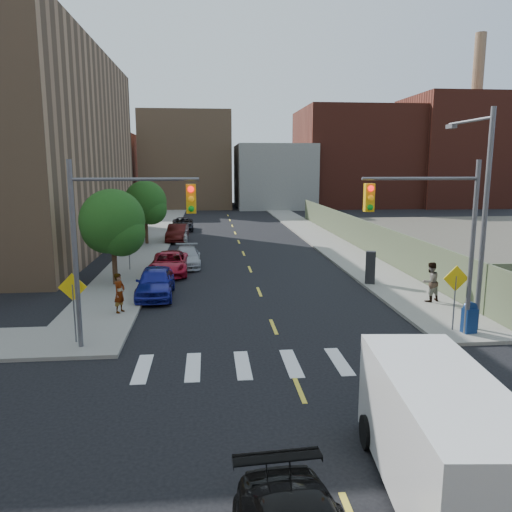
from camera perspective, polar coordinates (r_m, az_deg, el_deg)
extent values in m
plane|color=black|center=(14.23, 6.44, -18.25)|extent=(160.00, 160.00, 0.00)
cube|color=gray|center=(54.36, -10.80, 3.06)|extent=(3.50, 73.00, 0.15)
cube|color=gray|center=(55.12, 5.48, 3.30)|extent=(3.50, 73.00, 0.15)
cube|color=#636E4D|center=(42.41, 11.42, 2.63)|extent=(0.12, 44.00, 2.50)
cube|color=#592319|center=(84.45, -18.97, 9.26)|extent=(14.00, 18.00, 12.00)
cube|color=#8C6B4C|center=(84.27, -7.88, 10.73)|extent=(14.00, 16.00, 15.00)
cube|color=gray|center=(82.92, 1.94, 9.10)|extent=(12.00, 16.00, 10.00)
cube|color=#592319|center=(87.76, 11.05, 10.95)|extent=(18.00, 18.00, 16.00)
cube|color=#592319|center=(91.76, 21.25, 11.04)|extent=(14.00, 16.00, 18.00)
cylinder|color=#8C6B4C|center=(93.85, 23.70, 13.91)|extent=(1.80, 1.80, 28.00)
cylinder|color=#59595E|center=(19.12, -19.96, -0.20)|extent=(0.18, 0.18, 7.00)
cylinder|color=#59595E|center=(18.39, -13.63, 8.52)|extent=(4.50, 0.12, 0.12)
cube|color=#E5A50C|center=(18.26, -7.42, 6.51)|extent=(0.35, 0.30, 1.05)
cylinder|color=#59595E|center=(21.13, 23.45, 0.51)|extent=(0.18, 0.18, 7.00)
cylinder|color=#59595E|center=(19.87, 18.28, 8.41)|extent=(4.50, 0.12, 0.12)
cube|color=#E5A50C|center=(19.21, 12.80, 6.53)|extent=(0.35, 0.30, 1.05)
cylinder|color=#59595E|center=(21.77, 24.62, 3.36)|extent=(0.20, 0.20, 9.00)
cylinder|color=#59595E|center=(23.20, 23.26, 14.00)|extent=(0.12, 3.50, 0.12)
cube|color=#59595E|center=(24.62, 21.43, 13.63)|extent=(0.25, 0.60, 0.18)
cylinder|color=#59595E|center=(20.18, -20.03, -6.39)|extent=(0.06, 0.06, 2.40)
cube|color=yellow|center=(19.90, -20.23, -3.35)|extent=(1.06, 0.04, 1.06)
cylinder|color=#59595E|center=(21.89, 21.70, -5.21)|extent=(0.06, 0.06, 2.40)
cube|color=yellow|center=(21.64, 21.89, -2.40)|extent=(1.06, 0.04, 1.06)
cylinder|color=#59595E|center=(33.08, -14.29, 0.29)|extent=(0.06, 0.06, 2.40)
cube|color=yellow|center=(32.92, -14.37, 2.18)|extent=(1.06, 0.04, 1.06)
cylinder|color=#332114|center=(29.22, -15.85, -0.85)|extent=(0.28, 0.28, 2.64)
sphere|color=#193F12|center=(28.86, -16.09, 3.83)|extent=(3.60, 3.60, 3.60)
sphere|color=#193F12|center=(28.55, -15.15, 2.59)|extent=(2.64, 2.64, 2.64)
sphere|color=#193F12|center=(29.38, -16.67, 3.08)|extent=(2.88, 2.88, 2.88)
cylinder|color=#332114|center=(43.87, -12.41, 2.94)|extent=(0.28, 0.28, 2.64)
sphere|color=#193F12|center=(43.64, -12.53, 6.06)|extent=(3.60, 3.60, 3.60)
sphere|color=#193F12|center=(43.33, -11.89, 5.26)|extent=(2.64, 2.64, 2.64)
sphere|color=#193F12|center=(44.12, -12.97, 5.54)|extent=(2.88, 2.88, 2.88)
imported|color=navy|center=(26.53, -11.43, -2.95)|extent=(1.94, 4.66, 1.58)
imported|color=black|center=(26.53, -11.43, -3.28)|extent=(1.59, 3.95, 1.28)
imported|color=#A71025|center=(31.97, -9.83, -0.80)|extent=(2.38, 5.04, 1.39)
imported|color=#A0A2A7|center=(34.19, -7.93, -0.09)|extent=(2.01, 4.61, 1.32)
imported|color=silver|center=(45.95, -8.96, 2.70)|extent=(1.95, 4.63, 1.57)
imported|color=#3A0D0B|center=(45.63, -8.98, 2.63)|extent=(1.90, 4.73, 1.53)
imported|color=black|center=(53.22, -8.40, 3.63)|extent=(2.41, 4.93, 1.35)
cube|color=silver|center=(11.47, 20.40, -18.69)|extent=(2.67, 5.80, 2.38)
cube|color=black|center=(13.16, 17.13, -13.03)|extent=(2.11, 1.47, 0.97)
cylinder|color=black|center=(13.19, 12.75, -19.04)|extent=(0.38, 0.85, 0.82)
cylinder|color=black|center=(13.77, 21.55, -18.20)|extent=(0.38, 0.85, 0.82)
cube|color=navy|center=(21.92, 23.19, -6.80)|extent=(0.58, 0.48, 1.00)
cylinder|color=navy|center=(21.78, 23.29, -5.48)|extent=(0.54, 0.32, 0.51)
cube|color=black|center=(29.04, 12.95, -1.28)|extent=(0.67, 0.61, 1.85)
imported|color=gray|center=(23.59, -15.34, -4.09)|extent=(0.67, 0.79, 1.82)
imported|color=gray|center=(26.01, 19.31, -2.81)|extent=(1.16, 1.03, 1.97)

